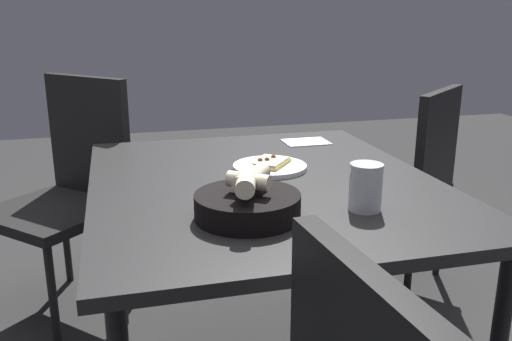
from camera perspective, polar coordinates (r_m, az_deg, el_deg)
The scene contains 7 objects.
dining_table at distance 1.57m, azimuth 0.83°, elevation -2.93°, with size 0.96×1.14×0.71m.
pizza_plate at distance 1.66m, azimuth 1.44°, elevation 0.48°, with size 0.22×0.22×0.04m.
bread_basket at distance 1.26m, azimuth -0.93°, elevation -3.32°, with size 0.25×0.25×0.12m.
beer_glass at distance 1.34m, azimuth 11.31°, elevation -2.00°, with size 0.08×0.08×0.12m.
napkin at distance 2.01m, azimuth 5.22°, elevation 2.98°, with size 0.16×0.12×0.00m.
chair_far at distance 2.38m, azimuth 15.37°, elevation -0.66°, with size 0.62×0.62×0.87m.
chair_spare at distance 2.26m, azimuth -18.77°, elevation -1.20°, with size 0.62×0.62×0.92m.
Camera 1 is at (0.40, 1.43, 1.17)m, focal length 38.45 mm.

